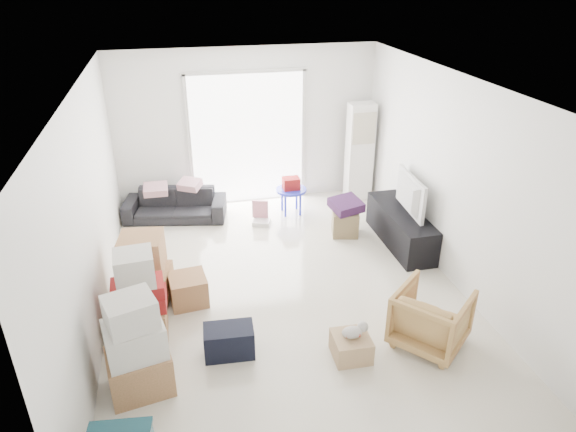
# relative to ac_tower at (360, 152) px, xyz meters

# --- Properties ---
(room_shell) EXTENTS (4.98, 6.48, 3.18)m
(room_shell) POSITION_rel_ac_tower_xyz_m (-1.95, -2.65, 0.48)
(room_shell) COLOR silver
(room_shell) RESTS_ON ground
(sliding_door) EXTENTS (2.10, 0.04, 2.33)m
(sliding_door) POSITION_rel_ac_tower_xyz_m (-1.95, 0.33, 0.37)
(sliding_door) COLOR white
(sliding_door) RESTS_ON room_shell
(ac_tower) EXTENTS (0.45, 0.30, 1.75)m
(ac_tower) POSITION_rel_ac_tower_xyz_m (0.00, 0.00, 0.00)
(ac_tower) COLOR white
(ac_tower) RESTS_ON room_shell
(tv_console) EXTENTS (0.49, 1.62, 0.54)m
(tv_console) POSITION_rel_ac_tower_xyz_m (0.05, -1.80, -0.61)
(tv_console) COLOR black
(tv_console) RESTS_ON room_shell
(television) EXTENTS (0.63, 1.03, 0.13)m
(television) POSITION_rel_ac_tower_xyz_m (0.05, -1.80, -0.27)
(television) COLOR black
(television) RESTS_ON tv_console
(sofa) EXTENTS (1.74, 0.81, 0.65)m
(sofa) POSITION_rel_ac_tower_xyz_m (-3.29, -0.15, -0.55)
(sofa) COLOR black
(sofa) RESTS_ON room_shell
(pillow_left) EXTENTS (0.36, 0.29, 0.11)m
(pillow_left) POSITION_rel_ac_tower_xyz_m (-3.57, -0.19, -0.17)
(pillow_left) COLOR #B8868E
(pillow_left) RESTS_ON sofa
(pillow_right) EXTENTS (0.40, 0.38, 0.11)m
(pillow_right) POSITION_rel_ac_tower_xyz_m (-3.01, -0.11, -0.17)
(pillow_right) COLOR #B8868E
(pillow_right) RESTS_ON sofa
(armchair) EXTENTS (1.01, 1.01, 0.76)m
(armchair) POSITION_rel_ac_tower_xyz_m (-0.59, -4.03, -0.49)
(armchair) COLOR tan
(armchair) RESTS_ON room_shell
(box_stack_a) EXTENTS (0.68, 0.60, 1.10)m
(box_stack_a) POSITION_rel_ac_tower_xyz_m (-3.75, -4.03, -0.38)
(box_stack_a) COLOR #B47951
(box_stack_a) RESTS_ON room_shell
(box_stack_b) EXTENTS (0.60, 0.55, 1.10)m
(box_stack_b) POSITION_rel_ac_tower_xyz_m (-3.75, -3.18, -0.40)
(box_stack_b) COLOR #B47951
(box_stack_b) RESTS_ON room_shell
(box_stack_c) EXTENTS (0.71, 0.64, 0.90)m
(box_stack_c) POSITION_rel_ac_tower_xyz_m (-3.72, -2.42, -0.44)
(box_stack_c) COLOR #B47951
(box_stack_c) RESTS_ON room_shell
(loose_box) EXTENTS (0.49, 0.49, 0.37)m
(loose_box) POSITION_rel_ac_tower_xyz_m (-3.20, -2.63, -0.69)
(loose_box) COLOR #B47951
(loose_box) RESTS_ON room_shell
(duffel_bag) EXTENTS (0.56, 0.36, 0.35)m
(duffel_bag) POSITION_rel_ac_tower_xyz_m (-2.82, -3.71, -0.70)
(duffel_bag) COLOR black
(duffel_bag) RESTS_ON room_shell
(ottoman) EXTENTS (0.49, 0.49, 0.40)m
(ottoman) POSITION_rel_ac_tower_xyz_m (-0.68, -1.32, -0.67)
(ottoman) COLOR #907A53
(ottoman) RESTS_ON room_shell
(blanket) EXTENTS (0.52, 0.52, 0.14)m
(blanket) POSITION_rel_ac_tower_xyz_m (-0.68, -1.32, -0.40)
(blanket) COLOR #3A1A42
(blanket) RESTS_ON ottoman
(kids_table) EXTENTS (0.52, 0.52, 0.65)m
(kids_table) POSITION_rel_ac_tower_xyz_m (-1.34, -0.38, -0.41)
(kids_table) COLOR #232ED6
(kids_table) RESTS_ON room_shell
(toy_walker) EXTENTS (0.35, 0.33, 0.38)m
(toy_walker) POSITION_rel_ac_tower_xyz_m (-1.92, -0.65, -0.77)
(toy_walker) COLOR silver
(toy_walker) RESTS_ON room_shell
(wood_crate) EXTENTS (0.41, 0.41, 0.27)m
(wood_crate) POSITION_rel_ac_tower_xyz_m (-1.52, -4.05, -0.74)
(wood_crate) COLOR tan
(wood_crate) RESTS_ON room_shell
(plush_bunny) EXTENTS (0.31, 0.17, 0.15)m
(plush_bunny) POSITION_rel_ac_tower_xyz_m (-1.49, -4.04, -0.54)
(plush_bunny) COLOR #B2ADA8
(plush_bunny) RESTS_ON wood_crate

